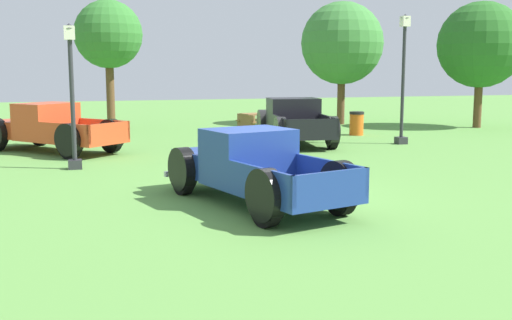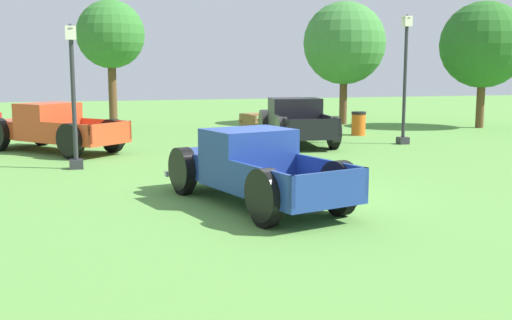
% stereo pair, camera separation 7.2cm
% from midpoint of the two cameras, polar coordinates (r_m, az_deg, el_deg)
% --- Properties ---
extents(ground_plane, '(80.00, 80.00, 0.00)m').
position_cam_midpoint_polar(ground_plane, '(13.04, 1.24, -3.55)').
color(ground_plane, '#5B9342').
extents(pickup_truck_foreground, '(3.04, 5.18, 1.50)m').
position_cam_midpoint_polar(pickup_truck_foreground, '(12.66, -1.02, -0.63)').
color(pickup_truck_foreground, navy).
rests_on(pickup_truck_foreground, ground_plane).
extents(pickup_truck_behind_left, '(2.62, 5.47, 1.61)m').
position_cam_midpoint_polar(pickup_truck_behind_left, '(22.78, 3.30, 3.58)').
color(pickup_truck_behind_left, black).
rests_on(pickup_truck_behind_left, ground_plane).
extents(pickup_truck_behind_right, '(4.80, 5.04, 1.58)m').
position_cam_midpoint_polar(pickup_truck_behind_right, '(21.43, -18.84, 2.78)').
color(pickup_truck_behind_right, '#D14723').
rests_on(pickup_truck_behind_right, ground_plane).
extents(lamp_post_near, '(0.36, 0.36, 3.87)m').
position_cam_midpoint_polar(lamp_post_near, '(17.31, -16.64, 5.85)').
color(lamp_post_near, '#2D2D33').
rests_on(lamp_post_near, ground_plane).
extents(lamp_post_far, '(0.36, 0.36, 4.56)m').
position_cam_midpoint_polar(lamp_post_far, '(22.71, 13.26, 7.44)').
color(lamp_post_far, '#2D2D33').
rests_on(lamp_post_far, ground_plane).
extents(picnic_table, '(2.11, 1.89, 0.78)m').
position_cam_midpoint_polar(picnic_table, '(26.71, 0.49, 3.72)').
color(picnic_table, olive).
rests_on(picnic_table, ground_plane).
extents(trash_can, '(0.59, 0.59, 0.95)m').
position_cam_midpoint_polar(trash_can, '(25.44, 9.13, 3.34)').
color(trash_can, orange).
rests_on(trash_can, ground_plane).
extents(oak_tree_east, '(3.84, 3.84, 5.64)m').
position_cam_midpoint_polar(oak_tree_east, '(29.96, 19.87, 9.89)').
color(oak_tree_east, brown).
rests_on(oak_tree_east, ground_plane).
extents(oak_tree_west, '(2.98, 2.98, 5.65)m').
position_cam_midpoint_polar(oak_tree_west, '(28.48, -13.46, 11.09)').
color(oak_tree_west, brown).
rests_on(oak_tree_west, ground_plane).
extents(oak_tree_center, '(3.89, 3.89, 5.80)m').
position_cam_midpoint_polar(oak_tree_center, '(30.18, 7.84, 10.56)').
color(oak_tree_center, brown).
rests_on(oak_tree_center, ground_plane).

